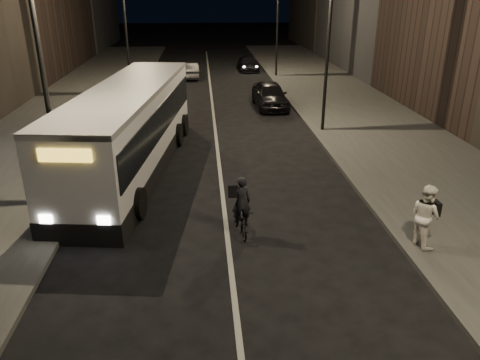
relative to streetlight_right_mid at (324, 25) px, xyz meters
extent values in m
plane|color=black|center=(-5.33, -12.00, -5.36)|extent=(180.00, 180.00, 0.00)
cube|color=#3A3A38|center=(3.17, 2.00, -5.28)|extent=(7.00, 70.00, 0.16)
cube|color=#3A3A38|center=(-13.83, 2.00, -5.28)|extent=(7.00, 70.00, 0.16)
cylinder|color=black|center=(0.27, 0.00, -1.20)|extent=(0.16, 0.16, 8.00)
cylinder|color=black|center=(0.27, 16.00, -1.20)|extent=(0.16, 0.16, 8.00)
cylinder|color=black|center=(-10.93, -8.00, -1.20)|extent=(0.16, 0.16, 8.00)
cylinder|color=black|center=(-10.93, 10.00, -1.20)|extent=(0.16, 0.16, 8.00)
cube|color=white|center=(-8.93, -4.56, -3.66)|extent=(4.28, 13.01, 3.41)
cube|color=black|center=(-8.93, -4.56, -3.18)|extent=(4.31, 12.59, 1.22)
cube|color=white|center=(-8.93, -4.56, -2.01)|extent=(4.30, 13.01, 0.19)
cube|color=gold|center=(-9.75, -10.89, -2.49)|extent=(1.49, 0.32, 0.37)
cylinder|color=black|center=(-10.82, -8.82, -4.83)|extent=(0.51, 1.10, 1.06)
cylinder|color=black|center=(-8.19, -9.16, -4.83)|extent=(0.51, 1.10, 1.06)
cylinder|color=black|center=(-9.73, -0.38, -4.83)|extent=(0.51, 1.10, 1.06)
cylinder|color=black|center=(-7.09, -0.72, -4.83)|extent=(0.51, 1.10, 1.06)
imported|color=black|center=(-4.90, -10.40, -4.92)|extent=(0.79, 1.75, 0.89)
imported|color=black|center=(-4.90, -10.60, -4.22)|extent=(0.64, 0.46, 1.62)
imported|color=white|center=(0.27, -11.84, -4.26)|extent=(0.93, 1.07, 1.87)
imported|color=black|center=(-1.73, 5.58, -4.57)|extent=(2.09, 4.73, 1.58)
imported|color=#3A3A3C|center=(-6.90, 16.14, -4.73)|extent=(1.48, 3.88, 1.26)
imported|color=black|center=(-1.73, 19.58, -4.75)|extent=(1.82, 4.24, 1.22)
camera|label=1|loc=(-5.97, -23.25, 1.79)|focal=35.00mm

